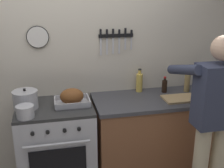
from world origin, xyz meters
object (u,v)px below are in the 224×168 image
cutting_board (180,98)px  bottle_cooking_oil (139,82)px  stove (57,145)px  person_cook (214,115)px  bottle_soy_sauce (164,86)px  saucepan (25,112)px  stock_pot (25,100)px  bottle_vinegar (187,82)px  roasting_pan (72,98)px

cutting_board → bottle_cooking_oil: (-0.35, 0.33, 0.10)m
cutting_board → stove: bearing=175.5°
person_cook → bottle_soy_sauce: 0.79m
stove → saucepan: size_ratio=5.57×
stove → cutting_board: size_ratio=2.50×
stove → bottle_soy_sauce: size_ratio=4.92×
stock_pot → bottle_vinegar: (1.77, 0.10, 0.02)m
roasting_pan → bottle_soy_sauce: size_ratio=1.92×
bottle_cooking_oil → bottle_soy_sauce: size_ratio=1.46×
stove → cutting_board: (1.32, -0.10, 0.46)m
person_cook → roasting_pan: (-1.20, 0.63, 0.03)m
bottle_cooking_oil → bottle_soy_sauce: 0.29m
bottle_cooking_oil → bottle_vinegar: 0.54m
bottle_cooking_oil → bottle_soy_sauce: bearing=-17.6°
bottle_cooking_oil → stock_pot: bearing=-169.8°
stove → bottle_vinegar: (1.49, 0.11, 0.56)m
bottle_vinegar → bottle_soy_sauce: 0.26m
stock_pot → saucepan: size_ratio=1.50×
stock_pot → cutting_board: size_ratio=0.67×
stove → bottle_vinegar: size_ratio=3.37×
person_cook → cutting_board: bearing=19.1°
saucepan → cutting_board: (1.58, 0.12, -0.05)m
stove → stock_pot: stock_pot is taller
bottle_vinegar → bottle_soy_sauce: size_ratio=1.46×
saucepan → bottle_soy_sauce: 1.54m
roasting_pan → person_cook: bearing=-27.6°
stove → stock_pot: bearing=178.5°
bottle_cooking_oil → bottle_vinegar: same height
roasting_pan → stock_pot: size_ratio=1.45×
person_cook → stock_pot: size_ratio=6.84×
roasting_pan → bottle_cooking_oil: size_ratio=1.31×
stock_pot → cutting_board: bearing=-4.0°
roasting_pan → bottle_cooking_oil: (0.79, 0.24, 0.03)m
cutting_board → bottle_vinegar: (0.18, 0.21, 0.10)m
saucepan → bottle_soy_sauce: (1.50, 0.36, 0.02)m
bottle_cooking_oil → roasting_pan: bearing=-163.1°
stove → bottle_cooking_oil: 1.14m
bottle_soy_sauce → bottle_cooking_oil: bearing=162.4°
person_cook → bottle_soy_sauce: size_ratio=9.07×
person_cook → saucepan: (-1.64, 0.42, 0.01)m
saucepan → bottle_vinegar: size_ratio=0.61×
stock_pot → stove: bearing=-1.5°
roasting_pan → bottle_soy_sauce: bottle_soy_sauce is taller
stove → roasting_pan: 0.56m
stove → bottle_vinegar: bearing=4.2°
roasting_pan → bottle_cooking_oil: 0.82m
person_cook → cutting_board: size_ratio=4.61×
bottle_cooking_oil → bottle_soy_sauce: (0.27, -0.09, -0.04)m
roasting_pan → stock_pot: stock_pot is taller
stove → cutting_board: cutting_board is taller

